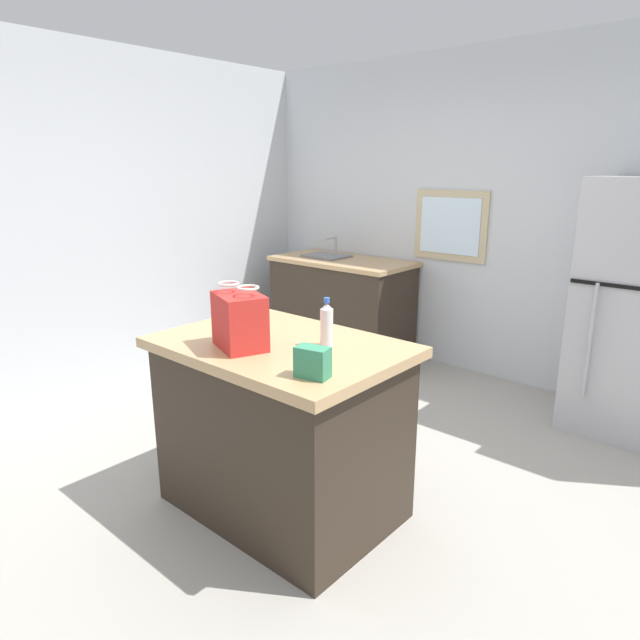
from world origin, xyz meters
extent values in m
plane|color=#ADA89E|center=(0.00, 0.00, 0.00)|extent=(6.20, 6.20, 0.00)
cube|color=silver|center=(0.00, 2.30, 1.35)|extent=(5.17, 0.10, 2.70)
cube|color=#CCB78C|center=(-0.55, 2.24, 1.27)|extent=(0.68, 0.04, 0.60)
cube|color=white|center=(-0.55, 2.22, 1.27)|extent=(0.56, 0.02, 0.48)
cube|color=silver|center=(-2.58, 0.00, 1.35)|extent=(0.10, 4.59, 2.70)
cube|color=#33281E|center=(-0.08, -0.32, 0.44)|extent=(1.14, 0.77, 0.87)
cube|color=tan|center=(-0.08, -0.32, 0.90)|extent=(1.22, 0.85, 0.05)
cube|color=black|center=(1.08, 1.55, 1.06)|extent=(0.77, 0.01, 0.02)
cylinder|color=#B7B7BC|center=(0.86, 1.52, 0.68)|extent=(0.02, 0.02, 0.77)
cube|color=#33281E|center=(-1.48, 1.90, 0.44)|extent=(1.31, 0.64, 0.88)
cube|color=tan|center=(-1.48, 1.90, 0.90)|extent=(1.35, 0.68, 0.04)
cube|color=slate|center=(-1.68, 1.90, 0.87)|extent=(0.40, 0.32, 0.14)
cylinder|color=#B7B7BC|center=(-1.68, 2.04, 1.01)|extent=(0.03, 0.03, 0.18)
cylinder|color=#B7B7BC|center=(-1.68, 1.97, 1.09)|extent=(0.02, 0.14, 0.02)
cube|color=red|center=(-0.16, -0.51, 1.06)|extent=(0.33, 0.28, 0.26)
torus|color=white|center=(-0.23, -0.51, 1.23)|extent=(0.13, 0.13, 0.01)
torus|color=white|center=(-0.09, -0.51, 1.23)|extent=(0.13, 0.13, 0.01)
cube|color=#388E66|center=(0.35, -0.57, 0.99)|extent=(0.15, 0.11, 0.13)
cylinder|color=white|center=(0.13, -0.22, 1.02)|extent=(0.06, 0.06, 0.18)
cone|color=white|center=(0.13, -0.22, 1.12)|extent=(0.06, 0.06, 0.03)
cylinder|color=blue|center=(0.13, -0.22, 1.15)|extent=(0.03, 0.03, 0.02)
camera|label=1|loc=(1.77, -2.15, 1.76)|focal=31.02mm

